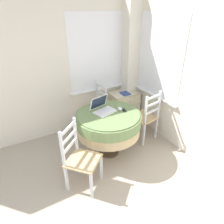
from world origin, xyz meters
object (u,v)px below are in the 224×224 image
Objects in this scene: dining_chair_near_right_window at (146,117)px; dining_chair_camera_near at (80,159)px; round_dining_table at (109,122)px; cell_phone at (124,110)px; laptop at (103,108)px; dining_chair_near_back_window at (96,109)px; corner_cabinet at (124,107)px; book_on_cabinet at (125,93)px; computer_mouse at (120,109)px.

dining_chair_near_right_window is 1.54m from dining_chair_camera_near.
round_dining_table is 0.32m from cell_phone.
dining_chair_near_back_window is at bearing 75.03° from laptop.
book_on_cabinet reaches higher than corner_cabinet.
dining_chair_near_right_window is 0.78m from corner_cabinet.
dining_chair_near_back_window reaches higher than computer_mouse.
dining_chair_near_back_window is 0.69m from book_on_cabinet.
laptop reaches higher than computer_mouse.
dining_chair_near_back_window is at bearing 173.94° from book_on_cabinet.
book_on_cabinet is (0.52, 0.76, -0.09)m from cell_phone.
laptop is 0.42× the size of dining_chair_camera_near.
dining_chair_near_back_window is (-0.13, 0.83, -0.31)m from cell_phone.
cell_phone is 0.12× the size of dining_chair_camera_near.
dining_chair_near_right_window is at bearing -89.22° from book_on_cabinet.
round_dining_table is 1.07m from book_on_cabinet.
laptop is 0.42× the size of dining_chair_near_back_window.
cell_phone is at bearing -27.80° from laptop.
round_dining_table is 0.81m from dining_chair_camera_near.
round_dining_table is at bearing -100.19° from dining_chair_near_back_window.
computer_mouse is 1.05m from dining_chair_camera_near.
dining_chair_near_back_window is 1.46× the size of corner_cabinet.
dining_chair_camera_near is at bearing -139.35° from laptop.
dining_chair_near_back_window is 1.46m from dining_chair_camera_near.
computer_mouse is at bearing 4.59° from round_dining_table.
book_on_cabinet is at bearing 90.78° from dining_chair_near_right_window.
book_on_cabinet is at bearing 55.75° from cell_phone.
book_on_cabinet is (0.57, 0.70, -0.11)m from computer_mouse.
corner_cabinet is at bearing 39.32° from dining_chair_camera_near.
book_on_cabinet is (0.82, 0.60, -0.14)m from laptop.
laptop is 0.28m from computer_mouse.
dining_chair_near_right_window is (0.80, 0.03, -0.15)m from round_dining_table.
computer_mouse is (0.22, 0.02, 0.19)m from round_dining_table.
laptop reaches higher than book_on_cabinet.
laptop is at bearing 173.53° from dining_chair_near_right_window.
computer_mouse is at bearing -84.22° from dining_chair_near_back_window.
dining_chair_camera_near is (-0.95, -0.39, -0.31)m from cell_phone.
dining_chair_near_right_window reaches higher than round_dining_table.
round_dining_table is at bearing -175.41° from computer_mouse.
cell_phone is 0.62× the size of book_on_cabinet.
round_dining_table reaches higher than book_on_cabinet.
laptop is 2.10× the size of book_on_cabinet.
cell_phone is at bearing -46.81° from computer_mouse.
cell_phone is 1.09m from corner_cabinet.
book_on_cabinet is at bearing 35.87° from laptop.
dining_chair_camera_near is at bearing -153.69° from computer_mouse.
book_on_cabinet is (-0.01, 0.69, 0.22)m from dining_chair_near_right_window.
laptop reaches higher than cell_phone.
dining_chair_near_back_window is (0.18, 0.66, -0.36)m from laptop.
laptop reaches higher than dining_chair_near_back_window.
computer_mouse is 0.10× the size of dining_chair_near_right_window.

